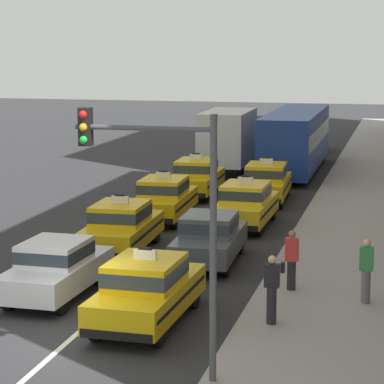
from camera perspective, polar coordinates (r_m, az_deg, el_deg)
ground_plane at (r=21.13m, az=-7.78°, el=-9.35°), size 160.00×160.00×0.00m
lane_stripe_left_right at (r=39.85m, az=2.79°, el=-0.20°), size 0.14×80.00×0.01m
sidewalk_curb at (r=34.27m, az=10.41°, el=-1.86°), size 4.00×90.00×0.15m
sedan_left_nearest at (r=24.20m, az=-8.77°, el=-4.80°), size 1.86×4.34×1.58m
taxi_left_second at (r=29.03m, az=-4.59°, el=-2.21°), size 1.98×4.62×1.96m
taxi_left_third at (r=34.15m, az=-1.82°, el=-0.37°), size 1.98×4.63×1.96m
taxi_left_fourth at (r=39.45m, az=0.29°, el=1.00°), size 1.95×4.61×1.96m
box_truck_left_fifth at (r=46.97m, az=2.48°, el=3.51°), size 2.39×7.00×3.27m
taxi_left_sixth at (r=54.60m, az=4.05°, el=3.42°), size 1.91×4.60×1.96m
taxi_right_nearest at (r=21.73m, az=-2.94°, el=-6.30°), size 1.93×4.60×1.96m
sedan_right_second at (r=27.50m, az=1.14°, el=-2.92°), size 1.92×4.36×1.58m
taxi_right_third at (r=32.95m, az=3.49°, el=-0.76°), size 1.85×4.57×1.96m
taxi_right_fourth at (r=38.17m, az=4.82°, el=0.67°), size 2.01×4.63×1.96m
bus_right_fifth at (r=46.83m, az=6.70°, el=3.48°), size 2.57×11.21×3.22m
taxi_right_sixth at (r=55.96m, az=7.57°, el=3.51°), size 1.93×4.61×1.96m
pedestrian_near_crosswalk at (r=21.34m, az=5.17°, el=-6.27°), size 0.36×0.24×1.69m
pedestrian_mid_block at (r=24.26m, az=6.43°, el=-4.39°), size 0.47×0.24×1.66m
pedestrian_by_storefront at (r=23.32m, az=11.19°, el=-5.00°), size 0.36×0.24×1.71m
traffic_light_pole at (r=17.31m, az=-1.73°, el=-0.43°), size 2.87×0.33×5.58m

